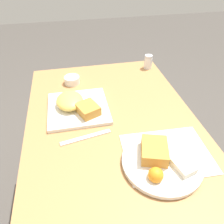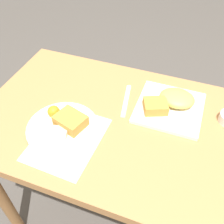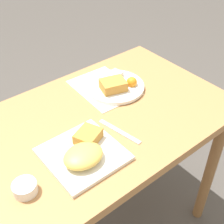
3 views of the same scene
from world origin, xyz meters
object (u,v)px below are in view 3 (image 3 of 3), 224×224
plate_oval_far (115,85)px  butter_knife (119,131)px  plate_square_near (84,152)px  sauce_ramekin (25,188)px

plate_oval_far → butter_knife: (-0.16, -0.21, -0.02)m
plate_square_near → sauce_ramekin: 0.21m
plate_oval_far → sauce_ramekin: plate_oval_far is taller
sauce_ramekin → butter_knife: 0.37m
sauce_ramekin → plate_square_near: bearing=1.2°
plate_oval_far → sauce_ramekin: size_ratio=3.44×
plate_oval_far → butter_knife: bearing=-126.5°
plate_square_near → butter_knife: bearing=6.5°
sauce_ramekin → plate_oval_far: bearing=23.9°
plate_oval_far → sauce_ramekin: bearing=-156.1°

